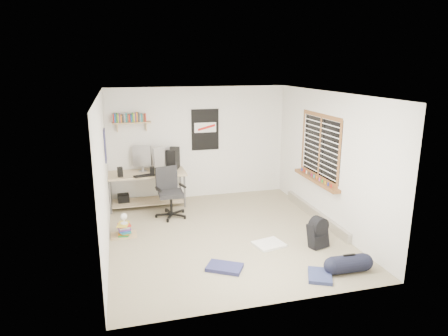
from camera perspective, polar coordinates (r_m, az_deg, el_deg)
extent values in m
cube|color=gray|center=(7.29, 0.03, -9.48)|extent=(4.00, 4.50, 0.01)
cube|color=white|center=(6.67, 0.04, 10.62)|extent=(4.00, 4.50, 0.01)
cube|color=silver|center=(9.02, -3.65, 3.59)|extent=(4.00, 0.01, 2.50)
cube|color=silver|center=(6.66, -16.88, -0.99)|extent=(0.01, 4.50, 2.50)
cube|color=silver|center=(7.62, 14.77, 1.08)|extent=(0.01, 4.50, 2.50)
cube|color=tan|center=(8.72, -10.92, -3.03)|extent=(1.72, 0.91, 0.75)
cube|color=#A4A4A9|center=(8.67, -11.60, 1.00)|extent=(0.41, 0.25, 0.44)
cube|color=#B3B4B9|center=(8.56, -8.89, 0.84)|extent=(0.38, 0.24, 0.41)
cube|color=black|center=(8.73, -7.29, 1.32)|extent=(0.35, 0.48, 0.46)
cube|color=black|center=(8.32, -11.32, -1.06)|extent=(0.45, 0.25, 0.02)
cube|color=black|center=(8.37, -14.63, -0.54)|extent=(0.11, 0.11, 0.20)
cube|color=black|center=(8.31, -10.23, -0.46)|extent=(0.09, 0.09, 0.18)
cube|color=black|center=(7.99, -7.60, -3.60)|extent=(0.79, 0.79, 1.00)
cube|color=tan|center=(8.66, -13.06, 6.34)|extent=(0.80, 0.22, 0.24)
cube|color=black|center=(8.97, -2.70, 5.49)|extent=(0.62, 0.03, 0.92)
cube|color=navy|center=(7.78, -16.63, 3.10)|extent=(0.02, 0.42, 0.60)
cube|color=brown|center=(7.81, 13.44, 2.99)|extent=(0.10, 1.50, 1.26)
cube|color=#B7B2A8|center=(8.18, 12.91, -6.38)|extent=(0.08, 2.50, 0.18)
cube|color=black|center=(6.93, 13.26, -9.35)|extent=(0.37, 0.33, 0.42)
cylinder|color=black|center=(6.28, 17.37, -12.87)|extent=(0.27, 0.27, 0.52)
cube|color=silver|center=(6.91, 6.44, -10.77)|extent=(0.56, 0.50, 0.04)
cube|color=navy|center=(6.14, 0.09, -14.01)|extent=(0.61, 0.55, 0.06)
cube|color=navy|center=(6.09, 13.53, -14.75)|extent=(0.48, 0.53, 0.05)
cube|color=olive|center=(7.40, -14.17, -8.26)|extent=(0.55, 0.49, 0.32)
cube|color=silver|center=(7.30, -14.12, -6.64)|extent=(0.19, 0.24, 0.21)
cube|color=black|center=(8.86, -14.16, -4.48)|extent=(0.25, 0.25, 0.26)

